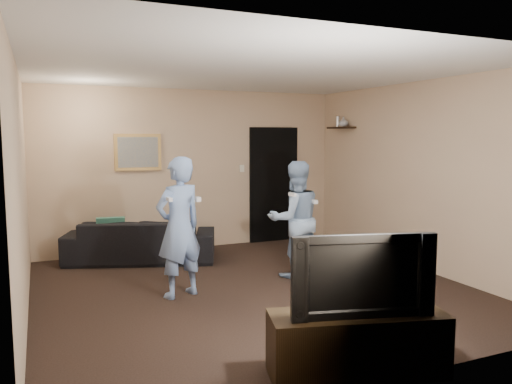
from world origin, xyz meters
name	(u,v)px	position (x,y,z in m)	size (l,w,h in m)	color
ground	(254,289)	(0.00, 0.00, 0.00)	(5.00, 5.00, 0.00)	black
ceiling	(254,71)	(0.00, 0.00, 2.60)	(5.00, 5.00, 0.04)	silver
wall_back	(193,170)	(0.00, 2.50, 1.30)	(5.00, 0.04, 2.60)	tan
wall_front	(389,212)	(0.00, -2.50, 1.30)	(5.00, 0.04, 2.60)	tan
wall_left	(21,192)	(-2.50, 0.00, 1.30)	(0.04, 5.00, 2.60)	tan
wall_right	(419,176)	(2.50, 0.00, 1.30)	(0.04, 5.00, 2.60)	tan
sofa	(141,240)	(-0.98, 1.95, 0.31)	(2.15, 0.84, 0.63)	black
throw_pillow	(111,231)	(-1.41, 1.95, 0.48)	(0.40, 0.13, 0.40)	#1C5449
painting_frame	(138,152)	(-0.90, 2.48, 1.60)	(0.72, 0.05, 0.57)	olive
painting_canvas	(138,152)	(-0.90, 2.45, 1.60)	(0.62, 0.01, 0.47)	slate
doorway	(274,185)	(1.45, 2.47, 1.00)	(0.90, 0.06, 2.00)	black
light_switch	(242,168)	(0.85, 2.48, 1.30)	(0.08, 0.02, 0.12)	silver
wall_shelf	(341,128)	(2.39, 1.80, 1.99)	(0.20, 0.60, 0.03)	black
shelf_vase	(343,122)	(2.39, 1.73, 2.09)	(0.16, 0.16, 0.16)	#AEAFB3
shelf_figurine	(338,122)	(2.39, 1.91, 2.09)	(0.06, 0.06, 0.18)	silver
tv_console	(357,344)	(-0.13, -2.32, 0.25)	(1.37, 0.44, 0.49)	black
television	(359,273)	(-0.13, -2.32, 0.81)	(1.11, 0.14, 0.64)	black
wii_player_left	(179,227)	(-0.89, 0.10, 0.81)	(0.69, 0.57, 1.62)	#7FA1DC
wii_player_right	(295,219)	(0.73, 0.31, 0.76)	(0.79, 0.64, 1.53)	#8CA9CD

